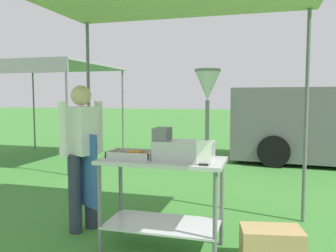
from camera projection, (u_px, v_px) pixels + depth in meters
ground_plane at (214, 162)px, 7.91m from camera, size 70.00×70.00×0.00m
donut_cart at (162, 184)px, 3.33m from camera, size 1.19×0.60×0.89m
donut_tray at (132, 155)px, 3.35m from camera, size 0.44×0.30×0.07m
donut_fryer at (189, 129)px, 3.21m from camera, size 0.62×0.28×0.84m
menu_sign at (204, 155)px, 2.98m from camera, size 0.13×0.05×0.22m
vendor at (83, 150)px, 3.79m from camera, size 0.45×0.51×1.61m
supply_crate at (271, 245)px, 3.11m from camera, size 0.59×0.41×0.31m
neighbour_tent at (45, 68)px, 8.00m from camera, size 2.92×2.87×2.22m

